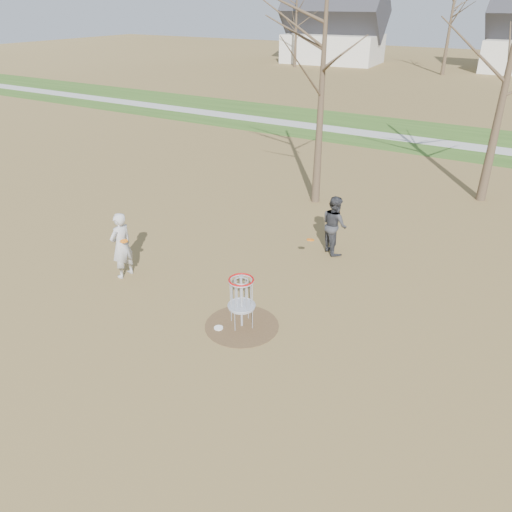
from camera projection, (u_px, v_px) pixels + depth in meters
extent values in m
plane|color=brown|center=(242.00, 326.00, 12.07)|extent=(160.00, 160.00, 0.00)
cube|color=#2D5119|center=(442.00, 139.00, 28.05)|extent=(160.00, 8.00, 0.01)
cube|color=#9E9E99|center=(437.00, 142.00, 27.29)|extent=(160.00, 1.50, 0.01)
cylinder|color=#47331E|center=(242.00, 325.00, 12.07)|extent=(1.80, 1.80, 0.01)
imported|color=#AEAEAE|center=(121.00, 245.00, 13.80)|extent=(0.50, 0.73, 1.92)
imported|color=#2F2F33|center=(334.00, 225.00, 15.17)|extent=(1.12, 1.09, 1.83)
cylinder|color=white|center=(219.00, 328.00, 11.95)|extent=(0.22, 0.22, 0.02)
cylinder|color=orange|center=(310.00, 240.00, 13.88)|extent=(0.22, 0.22, 0.07)
cylinder|color=orange|center=(124.00, 241.00, 13.46)|extent=(0.22, 0.22, 0.02)
cylinder|color=#9EA3AD|center=(242.00, 302.00, 11.76)|extent=(0.05, 0.05, 1.35)
cylinder|color=#9EA3AD|center=(242.00, 307.00, 11.81)|extent=(0.64, 0.64, 0.04)
torus|color=#9EA3AD|center=(241.00, 281.00, 11.49)|extent=(0.60, 0.60, 0.04)
torus|color=#AC0B0B|center=(241.00, 280.00, 11.48)|extent=(0.60, 0.60, 0.04)
cone|color=#382B1E|center=(321.00, 102.00, 17.73)|extent=(0.32, 0.32, 7.50)
cone|color=#382B1E|center=(505.00, 87.00, 17.65)|extent=(0.36, 0.36, 8.50)
cone|color=#382B1E|center=(296.00, 29.00, 55.29)|extent=(0.36, 0.36, 8.00)
cone|color=#382B1E|center=(450.00, 27.00, 49.28)|extent=(0.40, 0.40, 9.00)
cube|color=silver|center=(333.00, 49.00, 60.05)|extent=(11.46, 7.75, 3.20)
pyramid|color=#2D2D33|center=(335.00, 18.00, 58.49)|extent=(12.01, 7.79, 3.55)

